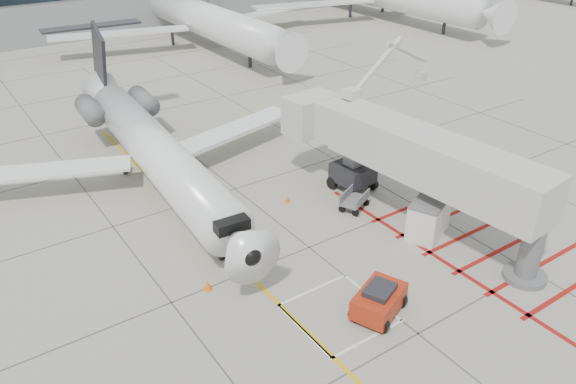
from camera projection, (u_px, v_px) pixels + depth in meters
ground_plane at (358, 286)px, 27.28m from camera, size 260.00×260.00×0.00m
regional_jet at (166, 142)px, 32.67m from camera, size 26.14×31.96×7.96m
jet_bridge at (431, 169)px, 30.28m from camera, size 10.15×18.93×7.31m
pushback_tug at (379, 300)px, 25.19m from camera, size 3.10×2.56×1.56m
baggage_cart at (354, 200)px, 33.46m from camera, size 2.18×1.84×1.18m
ground_power_unit at (429, 217)px, 30.80m from camera, size 3.15×2.55×2.17m
cone_nose at (208, 285)px, 26.91m from camera, size 0.39×0.39×0.55m
cone_side at (287, 199)px, 34.36m from camera, size 0.32×0.32×0.45m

